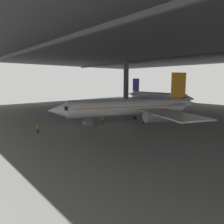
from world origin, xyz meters
TOP-DOWN VIEW (x-y plane):
  - ground_plane at (0.00, 0.00)m, footprint 110.00×110.00m
  - hangar_structure at (-0.08, 13.77)m, footprint 121.00×99.00m
  - airplane_main at (1.02, 4.26)m, footprint 33.34×33.37m
  - boarding_stairs at (-3.28, -4.47)m, footprint 4.33×2.89m
  - crew_worker_near_nose at (-2.91, -15.27)m, footprint 0.28×0.54m
  - crew_worker_by_stairs at (-2.06, -1.48)m, footprint 0.41×0.42m
  - airplane_distant at (-16.36, 36.74)m, footprint 31.72×30.61m

SIDE VIEW (x-z plane):
  - ground_plane at x=0.00m, z-range 0.00..0.00m
  - boarding_stairs at x=-3.28m, z-range -1.56..3.01m
  - crew_worker_by_stairs at x=-2.06m, z-range 0.10..1.66m
  - crew_worker_near_nose at x=-2.91m, z-range 0.12..1.80m
  - airplane_distant at x=-16.36m, z-range -1.87..8.27m
  - airplane_main at x=1.02m, z-range -2.14..8.88m
  - hangar_structure at x=-0.08m, z-range 8.16..25.77m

